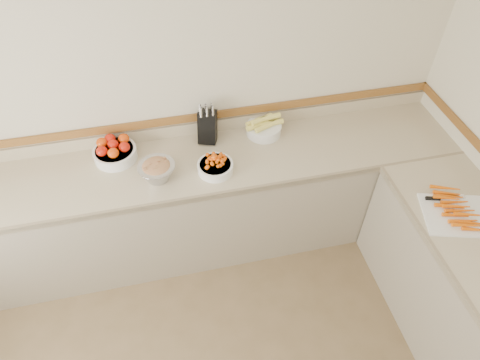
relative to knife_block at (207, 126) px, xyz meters
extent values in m
plane|color=beige|center=(-0.23, 0.10, 0.27)|extent=(4.00, 0.00, 4.00)
cube|color=#C0AF8B|center=(-0.23, -0.22, -0.15)|extent=(4.00, 0.65, 0.04)
cube|color=gray|center=(-0.23, -0.22, -0.60)|extent=(4.00, 0.63, 0.86)
cube|color=gray|center=(-0.23, -0.54, -0.15)|extent=(4.00, 0.02, 0.04)
cube|color=#C0AF8B|center=(-0.23, 0.09, -0.08)|extent=(4.00, 0.02, 0.10)
cube|color=brown|center=(-0.23, 0.09, 0.02)|extent=(4.00, 0.02, 0.06)
cube|color=black|center=(1.14, -1.65, -0.23)|extent=(0.02, 0.58, 0.06)
cylinder|color=silver|center=(1.14, -1.65, -0.31)|extent=(0.02, 0.50, 0.02)
cube|color=black|center=(0.00, 0.00, -0.01)|extent=(0.17, 0.19, 0.26)
cylinder|color=silver|center=(-0.04, -0.03, 0.14)|extent=(0.03, 0.04, 0.07)
cylinder|color=silver|center=(0.00, -0.03, 0.14)|extent=(0.03, 0.04, 0.07)
cylinder|color=silver|center=(0.04, -0.03, 0.14)|extent=(0.03, 0.04, 0.07)
cylinder|color=silver|center=(-0.04, 0.00, 0.14)|extent=(0.03, 0.04, 0.07)
cylinder|color=silver|center=(0.00, 0.00, 0.14)|extent=(0.03, 0.04, 0.07)
cylinder|color=silver|center=(0.04, 0.00, 0.14)|extent=(0.03, 0.04, 0.07)
cylinder|color=silver|center=(-0.04, 0.02, 0.14)|extent=(0.03, 0.04, 0.07)
cylinder|color=silver|center=(0.00, 0.02, 0.14)|extent=(0.03, 0.04, 0.07)
cylinder|color=silver|center=(0.04, 0.02, 0.14)|extent=(0.03, 0.04, 0.07)
cylinder|color=white|center=(-0.67, -0.05, -0.09)|extent=(0.30, 0.30, 0.08)
torus|color=white|center=(-0.67, -0.05, -0.05)|extent=(0.30, 0.30, 0.01)
cylinder|color=white|center=(-0.67, -0.05, -0.05)|extent=(0.26, 0.26, 0.01)
ellipsoid|color=red|center=(-0.74, -0.09, -0.01)|extent=(0.08, 0.08, 0.07)
ellipsoid|color=#EA4408|center=(-0.67, -0.13, -0.01)|extent=(0.08, 0.08, 0.07)
ellipsoid|color=red|center=(-0.59, -0.08, -0.01)|extent=(0.08, 0.08, 0.07)
ellipsoid|color=#EA4408|center=(-0.74, 0.00, -0.01)|extent=(0.08, 0.08, 0.07)
ellipsoid|color=red|center=(-0.67, -0.04, -0.01)|extent=(0.08, 0.08, 0.07)
ellipsoid|color=#EA4408|center=(-0.59, 0.01, -0.01)|extent=(0.08, 0.08, 0.07)
ellipsoid|color=red|center=(-0.69, 0.03, -0.01)|extent=(0.08, 0.08, 0.07)
cylinder|color=white|center=(-0.01, -0.33, -0.10)|extent=(0.25, 0.25, 0.06)
torus|color=white|center=(-0.01, -0.33, -0.07)|extent=(0.25, 0.25, 0.01)
cylinder|color=white|center=(-0.01, -0.33, -0.07)|extent=(0.21, 0.21, 0.01)
sphere|color=#F25508|center=(-0.01, -0.33, -0.02)|extent=(0.03, 0.03, 0.03)
sphere|color=#F25508|center=(-0.06, -0.36, -0.03)|extent=(0.03, 0.03, 0.03)
sphere|color=#F25508|center=(0.03, -0.39, -0.04)|extent=(0.03, 0.03, 0.03)
sphere|color=#F25508|center=(-0.07, -0.33, -0.04)|extent=(0.03, 0.03, 0.03)
sphere|color=#F25508|center=(-0.01, -0.33, -0.01)|extent=(0.03, 0.03, 0.03)
sphere|color=#F25508|center=(0.00, -0.35, -0.03)|extent=(0.03, 0.03, 0.03)
sphere|color=#F25508|center=(0.04, -0.34, -0.03)|extent=(0.03, 0.03, 0.03)
sphere|color=#F25508|center=(0.03, -0.35, -0.03)|extent=(0.03, 0.03, 0.03)
sphere|color=#F25508|center=(0.02, -0.38, -0.04)|extent=(0.03, 0.03, 0.03)
sphere|color=#F25508|center=(-0.01, -0.34, -0.01)|extent=(0.03, 0.03, 0.03)
sphere|color=#F25508|center=(-0.04, -0.33, -0.03)|extent=(0.03, 0.03, 0.03)
sphere|color=#F25508|center=(-0.07, -0.36, -0.04)|extent=(0.03, 0.03, 0.03)
sphere|color=#F25508|center=(-0.07, -0.38, -0.04)|extent=(0.03, 0.03, 0.03)
sphere|color=#F25508|center=(0.08, -0.36, -0.05)|extent=(0.03, 0.03, 0.03)
sphere|color=#F25508|center=(-0.01, -0.35, -0.02)|extent=(0.03, 0.03, 0.03)
sphere|color=#F25508|center=(0.01, -0.33, -0.02)|extent=(0.03, 0.03, 0.03)
sphere|color=#F25508|center=(-0.06, -0.34, -0.04)|extent=(0.03, 0.03, 0.03)
sphere|color=#F25508|center=(-0.04, -0.32, -0.03)|extent=(0.03, 0.03, 0.03)
sphere|color=#F25508|center=(-0.03, -0.32, -0.02)|extent=(0.03, 0.03, 0.03)
sphere|color=#F25508|center=(-0.08, -0.32, -0.04)|extent=(0.03, 0.03, 0.03)
sphere|color=#F25508|center=(0.04, -0.28, -0.04)|extent=(0.03, 0.03, 0.03)
sphere|color=#F25508|center=(0.01, -0.36, -0.03)|extent=(0.03, 0.03, 0.03)
sphere|color=#F25508|center=(-0.02, -0.33, -0.02)|extent=(0.03, 0.03, 0.03)
sphere|color=#F25508|center=(0.03, -0.27, -0.04)|extent=(0.03, 0.03, 0.03)
sphere|color=#F25508|center=(-0.01, -0.33, -0.01)|extent=(0.03, 0.03, 0.03)
sphere|color=#F25508|center=(0.00, -0.39, -0.04)|extent=(0.03, 0.03, 0.03)
sphere|color=#F25508|center=(0.01, -0.32, -0.03)|extent=(0.03, 0.03, 0.03)
sphere|color=#F25508|center=(-0.01, -0.31, -0.03)|extent=(0.03, 0.03, 0.03)
sphere|color=#F25508|center=(-0.04, -0.31, -0.03)|extent=(0.03, 0.03, 0.03)
sphere|color=#F25508|center=(-0.08, -0.33, -0.04)|extent=(0.03, 0.03, 0.03)
sphere|color=#F25508|center=(-0.01, -0.31, -0.02)|extent=(0.03, 0.03, 0.03)
sphere|color=#F25508|center=(-0.03, -0.32, -0.02)|extent=(0.03, 0.03, 0.03)
sphere|color=#F25508|center=(-0.01, -0.33, -0.02)|extent=(0.03, 0.03, 0.03)
sphere|color=#F25508|center=(-0.01, -0.41, -0.04)|extent=(0.03, 0.03, 0.03)
sphere|color=#F25508|center=(0.03, -0.36, -0.03)|extent=(0.03, 0.03, 0.03)
sphere|color=#F25508|center=(-0.01, -0.33, -0.01)|extent=(0.03, 0.03, 0.03)
sphere|color=#F25508|center=(0.04, -0.33, -0.03)|extent=(0.03, 0.03, 0.03)
sphere|color=#F25508|center=(0.00, -0.34, -0.01)|extent=(0.03, 0.03, 0.03)
sphere|color=#F25508|center=(-0.04, -0.30, -0.03)|extent=(0.03, 0.03, 0.03)
sphere|color=#F25508|center=(-0.05, -0.40, -0.05)|extent=(0.03, 0.03, 0.03)
sphere|color=#F25508|center=(-0.01, -0.29, -0.03)|extent=(0.03, 0.03, 0.03)
sphere|color=#F25508|center=(0.01, -0.33, -0.02)|extent=(0.03, 0.03, 0.03)
cylinder|color=white|center=(0.42, -0.02, -0.09)|extent=(0.26, 0.26, 0.08)
torus|color=white|center=(0.42, -0.02, -0.06)|extent=(0.26, 0.26, 0.01)
cylinder|color=#F8E767|center=(0.36, -0.04, -0.03)|extent=(0.18, 0.08, 0.04)
cylinder|color=#F8E767|center=(0.42, -0.06, -0.03)|extent=(0.18, 0.10, 0.04)
cylinder|color=#F8E767|center=(0.47, -0.03, -0.03)|extent=(0.18, 0.06, 0.04)
cylinder|color=#F8E767|center=(0.37, 0.01, -0.03)|extent=(0.18, 0.09, 0.04)
cylinder|color=#F8E767|center=(0.45, 0.02, -0.03)|extent=(0.17, 0.05, 0.04)
cylinder|color=#F8E767|center=(0.40, -0.02, 0.01)|extent=(0.18, 0.10, 0.04)
cylinder|color=#F8E767|center=(0.46, -0.01, 0.01)|extent=(0.18, 0.06, 0.04)
cylinder|color=#B2B2BA|center=(-0.40, -0.32, -0.07)|extent=(0.25, 0.25, 0.12)
torus|color=#B2B2BA|center=(-0.40, -0.32, -0.02)|extent=(0.25, 0.25, 0.01)
ellipsoid|color=red|center=(-0.40, -0.32, -0.03)|extent=(0.20, 0.20, 0.07)
cube|color=red|center=(-0.37, -0.30, 0.01)|extent=(0.02, 0.02, 0.02)
cube|color=#98CD63|center=(-0.39, -0.31, -0.01)|extent=(0.02, 0.02, 0.02)
cube|color=red|center=(-0.39, -0.35, 0.00)|extent=(0.02, 0.02, 0.02)
cube|color=#98CD63|center=(-0.43, -0.31, 0.00)|extent=(0.02, 0.02, 0.02)
cube|color=red|center=(-0.40, -0.31, 0.00)|extent=(0.02, 0.02, 0.02)
cube|color=#98CD63|center=(-0.39, -0.29, -0.01)|extent=(0.02, 0.02, 0.02)
cube|color=red|center=(-0.47, -0.34, 0.00)|extent=(0.02, 0.02, 0.02)
cube|color=#98CD63|center=(-0.40, -0.34, -0.01)|extent=(0.02, 0.02, 0.02)
cube|color=red|center=(-0.40, -0.30, -0.01)|extent=(0.02, 0.02, 0.02)
cube|color=#98CD63|center=(-0.41, -0.35, 0.00)|extent=(0.02, 0.02, 0.02)
cube|color=red|center=(-0.39, -0.32, 0.00)|extent=(0.02, 0.02, 0.02)
cube|color=#98CD63|center=(-0.33, -0.31, 0.00)|extent=(0.02, 0.02, 0.02)
cube|color=red|center=(-0.39, -0.31, 0.00)|extent=(0.02, 0.02, 0.02)
cube|color=#98CD63|center=(-0.33, -0.27, 0.00)|extent=(0.02, 0.02, 0.02)
cube|color=white|center=(1.39, -1.06, -0.12)|extent=(0.50, 0.44, 0.01)
cone|color=orange|center=(1.39, -1.19, -0.10)|extent=(0.17, 0.07, 0.03)
cone|color=orange|center=(1.39, -1.17, -0.08)|extent=(0.17, 0.07, 0.03)
cone|color=orange|center=(1.39, -1.14, -0.10)|extent=(0.17, 0.07, 0.03)
cone|color=orange|center=(1.39, -1.12, -0.10)|extent=(0.17, 0.07, 0.03)
cone|color=orange|center=(1.39, -1.09, -0.08)|extent=(0.17, 0.07, 0.03)
cone|color=orange|center=(1.39, -1.07, -0.10)|extent=(0.17, 0.07, 0.03)
cone|color=orange|center=(1.39, -1.04, -0.10)|extent=(0.17, 0.07, 0.03)
cone|color=orange|center=(1.39, -1.02, -0.08)|extent=(0.17, 0.07, 0.03)
cone|color=orange|center=(1.39, -0.99, -0.10)|extent=(0.17, 0.07, 0.03)
cone|color=orange|center=(1.39, -0.97, -0.10)|extent=(0.17, 0.07, 0.03)
cone|color=orange|center=(1.39, -0.94, -0.08)|extent=(0.17, 0.07, 0.03)
cone|color=orange|center=(1.39, -0.91, -0.10)|extent=(0.17, 0.07, 0.03)
cone|color=orange|center=(1.39, -0.89, -0.10)|extent=(0.17, 0.07, 0.03)
cone|color=orange|center=(1.39, -0.86, -0.08)|extent=(0.17, 0.07, 0.03)
cube|color=silver|center=(1.43, -0.91, -0.11)|extent=(0.18, 0.08, 0.00)
cube|color=black|center=(1.30, -0.91, -0.10)|extent=(0.10, 0.05, 0.02)
camera|label=1|loc=(-0.30, -2.39, 1.95)|focal=32.00mm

